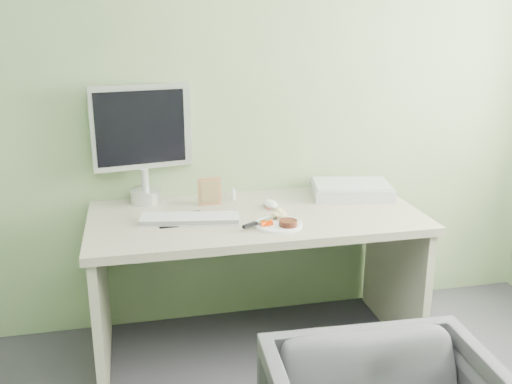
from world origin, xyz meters
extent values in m
plane|color=#86A070|center=(0.00, 2.00, 1.35)|extent=(3.50, 0.00, 3.50)
cube|color=#B4A796|center=(0.00, 1.62, 0.71)|extent=(1.60, 0.75, 0.04)
cube|color=#ABA791|center=(-0.76, 1.62, 0.34)|extent=(0.04, 0.70, 0.69)
cube|color=#ABA791|center=(0.76, 1.62, 0.34)|extent=(0.04, 0.70, 0.69)
cylinder|color=white|center=(0.06, 1.44, 0.74)|extent=(0.22, 0.22, 0.01)
cylinder|color=black|center=(0.10, 1.40, 0.75)|extent=(0.11, 0.11, 0.03)
ellipsoid|color=tan|center=(0.09, 1.51, 0.77)|extent=(0.11, 0.09, 0.05)
cube|color=#F74405|center=(0.01, 1.43, 0.76)|extent=(0.05, 0.04, 0.03)
cube|color=silver|center=(0.02, 1.47, 0.75)|extent=(0.11, 0.08, 0.01)
cube|color=black|center=(-0.07, 1.42, 0.75)|extent=(0.08, 0.06, 0.02)
cube|color=black|center=(-0.36, 1.62, 0.73)|extent=(0.23, 0.21, 0.00)
cube|color=white|center=(-0.33, 1.59, 0.75)|extent=(0.47, 0.21, 0.02)
ellipsoid|color=white|center=(0.09, 1.70, 0.75)|extent=(0.08, 0.12, 0.04)
cube|color=#8D5C41|center=(-0.20, 1.81, 0.80)|extent=(0.12, 0.02, 0.15)
cylinder|color=white|center=(-0.07, 1.86, 0.76)|extent=(0.02, 0.02, 0.05)
cone|color=#96C8F1|center=(-0.07, 1.86, 0.79)|extent=(0.02, 0.02, 0.02)
cube|color=#AEB1B5|center=(0.56, 1.79, 0.76)|extent=(0.46, 0.35, 0.06)
cylinder|color=silver|center=(-0.52, 1.92, 0.76)|extent=(0.16, 0.16, 0.07)
cylinder|color=silver|center=(-0.52, 1.92, 0.85)|extent=(0.04, 0.04, 0.11)
cube|color=silver|center=(-0.52, 1.95, 1.12)|extent=(0.50, 0.13, 0.42)
cube|color=black|center=(-0.52, 1.92, 1.12)|extent=(0.44, 0.08, 0.37)
camera|label=1|loc=(-0.56, -0.92, 1.65)|focal=40.00mm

